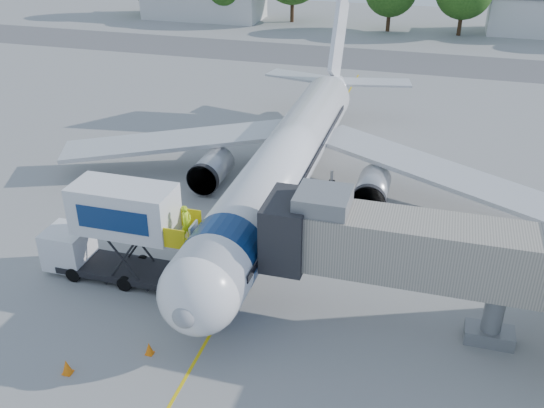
# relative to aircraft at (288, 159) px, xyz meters

# --- Properties ---
(ground) EXTENTS (160.00, 160.00, 0.00)m
(ground) POSITION_rel_aircraft_xyz_m (0.00, -4.12, -2.95)
(ground) COLOR gray
(ground) RESTS_ON ground
(guidance_line) EXTENTS (0.15, 70.00, 0.01)m
(guidance_line) POSITION_rel_aircraft_xyz_m (0.00, -4.12, -2.94)
(guidance_line) COLOR yellow
(guidance_line) RESTS_ON ground
(taxiway_strip) EXTENTS (120.00, 10.00, 0.01)m
(taxiway_strip) POSITION_rel_aircraft_xyz_m (0.00, 37.88, -2.94)
(taxiway_strip) COLOR #59595B
(taxiway_strip) RESTS_ON ground
(aircraft) EXTENTS (34.17, 37.73, 11.35)m
(aircraft) POSITION_rel_aircraft_xyz_m (0.00, 0.00, 0.00)
(aircraft) COLOR white
(aircraft) RESTS_ON ground
(jet_bridge) EXTENTS (13.90, 3.20, 6.60)m
(jet_bridge) POSITION_rel_aircraft_xyz_m (7.99, -11.12, 1.39)
(jet_bridge) COLOR #A9A191
(jet_bridge) RESTS_ON ground
(catering_hiloader) EXTENTS (8.50, 2.44, 5.50)m
(catering_hiloader) POSITION_rel_aircraft_xyz_m (-6.26, -11.12, -0.19)
(catering_hiloader) COLOR black
(catering_hiloader) RESTS_ON ground
(safety_cone_a) EXTENTS (0.38, 0.38, 0.61)m
(safety_cone_a) POSITION_rel_aircraft_xyz_m (-2.14, -16.20, -2.65)
(safety_cone_a) COLOR orange
(safety_cone_a) RESTS_ON ground
(safety_cone_b) EXTENTS (0.45, 0.45, 0.71)m
(safety_cone_b) POSITION_rel_aircraft_xyz_m (-5.00, -18.28, -2.61)
(safety_cone_b) COLOR orange
(safety_cone_b) RESTS_ON ground
(outbuilding_left) EXTENTS (18.40, 8.40, 5.30)m
(outbuilding_left) POSITION_rel_aircraft_xyz_m (-28.00, 55.88, -0.29)
(outbuilding_left) COLOR silver
(outbuilding_left) RESTS_ON ground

